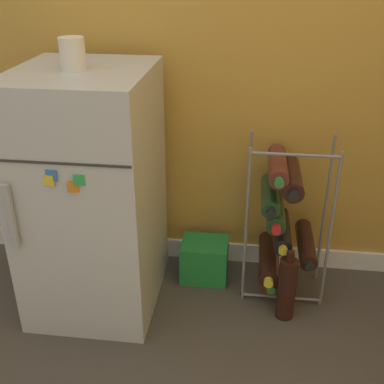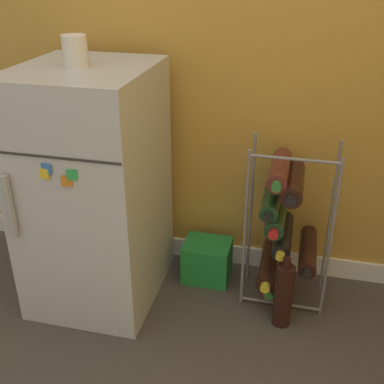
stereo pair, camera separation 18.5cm
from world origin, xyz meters
The scene contains 6 objects.
ground_plane centered at (0.00, 0.00, 0.00)m, with size 14.00×14.00×0.00m, color #423D38.
mini_fridge centered at (-0.49, 0.20, 0.47)m, with size 0.47×0.56×0.95m.
wine_rack centered at (0.23, 0.33, 0.33)m, with size 0.33×0.33×0.68m.
soda_box centered at (-0.07, 0.38, 0.09)m, with size 0.20×0.16×0.18m.
fridge_top_cup centered at (-0.50, 0.18, 1.00)m, with size 0.08×0.08×0.11m.
loose_bottle_floor centered at (0.27, 0.15, 0.14)m, with size 0.07×0.07×0.30m.
Camera 1 is at (0.09, -1.38, 1.30)m, focal length 45.00 mm.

